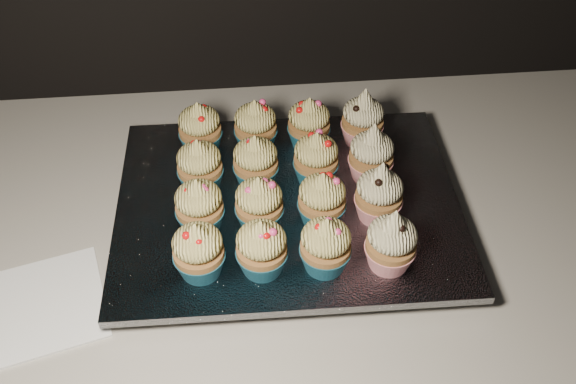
# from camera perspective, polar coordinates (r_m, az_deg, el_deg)

# --- Properties ---
(cabinet) EXTENTS (2.40, 0.60, 0.86)m
(cabinet) POSITION_cam_1_polar(r_m,az_deg,el_deg) (1.30, -7.99, -16.53)
(cabinet) COLOR black
(cabinet) RESTS_ON ground
(worktop) EXTENTS (2.44, 0.64, 0.04)m
(worktop) POSITION_cam_1_polar(r_m,az_deg,el_deg) (0.93, -10.67, -2.88)
(worktop) COLOR beige
(worktop) RESTS_ON cabinet
(napkin) EXTENTS (0.18, 0.18, 0.00)m
(napkin) POSITION_cam_1_polar(r_m,az_deg,el_deg) (0.86, -20.97, -9.43)
(napkin) COLOR white
(napkin) RESTS_ON worktop
(baking_tray) EXTENTS (0.44, 0.33, 0.02)m
(baking_tray) POSITION_cam_1_polar(r_m,az_deg,el_deg) (0.89, 0.00, -1.79)
(baking_tray) COLOR black
(baking_tray) RESTS_ON worktop
(foil_lining) EXTENTS (0.47, 0.37, 0.01)m
(foil_lining) POSITION_cam_1_polar(r_m,az_deg,el_deg) (0.88, 0.00, -1.02)
(foil_lining) COLOR silver
(foil_lining) RESTS_ON baking_tray
(cupcake_0) EXTENTS (0.06, 0.06, 0.08)m
(cupcake_0) POSITION_cam_1_polar(r_m,az_deg,el_deg) (0.77, -7.97, -5.19)
(cupcake_0) COLOR #195E78
(cupcake_0) RESTS_ON foil_lining
(cupcake_1) EXTENTS (0.06, 0.06, 0.08)m
(cupcake_1) POSITION_cam_1_polar(r_m,az_deg,el_deg) (0.77, -2.36, -4.99)
(cupcake_1) COLOR #195E78
(cupcake_1) RESTS_ON foil_lining
(cupcake_2) EXTENTS (0.06, 0.06, 0.08)m
(cupcake_2) POSITION_cam_1_polar(r_m,az_deg,el_deg) (0.77, 3.35, -4.77)
(cupcake_2) COLOR #195E78
(cupcake_2) RESTS_ON foil_lining
(cupcake_3) EXTENTS (0.06, 0.06, 0.10)m
(cupcake_3) POSITION_cam_1_polar(r_m,az_deg,el_deg) (0.78, 9.17, -4.42)
(cupcake_3) COLOR red
(cupcake_3) RESTS_ON foil_lining
(cupcake_4) EXTENTS (0.06, 0.06, 0.08)m
(cupcake_4) POSITION_cam_1_polar(r_m,az_deg,el_deg) (0.82, -7.89, -1.25)
(cupcake_4) COLOR #195E78
(cupcake_4) RESTS_ON foil_lining
(cupcake_5) EXTENTS (0.06, 0.06, 0.08)m
(cupcake_5) POSITION_cam_1_polar(r_m,az_deg,el_deg) (0.82, -2.58, -1.07)
(cupcake_5) COLOR #195E78
(cupcake_5) RESTS_ON foil_lining
(cupcake_6) EXTENTS (0.06, 0.06, 0.08)m
(cupcake_6) POSITION_cam_1_polar(r_m,az_deg,el_deg) (0.82, 3.03, -0.70)
(cupcake_6) COLOR #195E78
(cupcake_6) RESTS_ON foil_lining
(cupcake_7) EXTENTS (0.06, 0.06, 0.10)m
(cupcake_7) POSITION_cam_1_polar(r_m,az_deg,el_deg) (0.84, 8.10, -0.18)
(cupcake_7) COLOR red
(cupcake_7) RESTS_ON foil_lining
(cupcake_8) EXTENTS (0.06, 0.06, 0.08)m
(cupcake_8) POSITION_cam_1_polar(r_m,az_deg,el_deg) (0.88, -7.86, 2.30)
(cupcake_8) COLOR #195E78
(cupcake_8) RESTS_ON foil_lining
(cupcake_9) EXTENTS (0.06, 0.06, 0.08)m
(cupcake_9) POSITION_cam_1_polar(r_m,az_deg,el_deg) (0.88, -2.89, 2.68)
(cupcake_9) COLOR #195E78
(cupcake_9) RESTS_ON foil_lining
(cupcake_10) EXTENTS (0.06, 0.06, 0.08)m
(cupcake_10) POSITION_cam_1_polar(r_m,az_deg,el_deg) (0.88, 2.50, 2.96)
(cupcake_10) COLOR #195E78
(cupcake_10) RESTS_ON foil_lining
(cupcake_11) EXTENTS (0.06, 0.06, 0.10)m
(cupcake_11) POSITION_cam_1_polar(r_m,az_deg,el_deg) (0.89, 7.42, 3.32)
(cupcake_11) COLOR red
(cupcake_11) RESTS_ON foil_lining
(cupcake_12) EXTENTS (0.06, 0.06, 0.08)m
(cupcake_12) POSITION_cam_1_polar(r_m,az_deg,el_deg) (0.94, -7.84, 5.60)
(cupcake_12) COLOR #195E78
(cupcake_12) RESTS_ON foil_lining
(cupcake_13) EXTENTS (0.06, 0.06, 0.08)m
(cupcake_13) POSITION_cam_1_polar(r_m,az_deg,el_deg) (0.94, -2.91, 5.86)
(cupcake_13) COLOR #195E78
(cupcake_13) RESTS_ON foil_lining
(cupcake_14) EXTENTS (0.06, 0.06, 0.08)m
(cupcake_14) POSITION_cam_1_polar(r_m,az_deg,el_deg) (0.94, 1.88, 6.08)
(cupcake_14) COLOR #195E78
(cupcake_14) RESTS_ON foil_lining
(cupcake_15) EXTENTS (0.06, 0.06, 0.10)m
(cupcake_15) POSITION_cam_1_polar(r_m,az_deg,el_deg) (0.95, 6.66, 6.44)
(cupcake_15) COLOR red
(cupcake_15) RESTS_ON foil_lining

